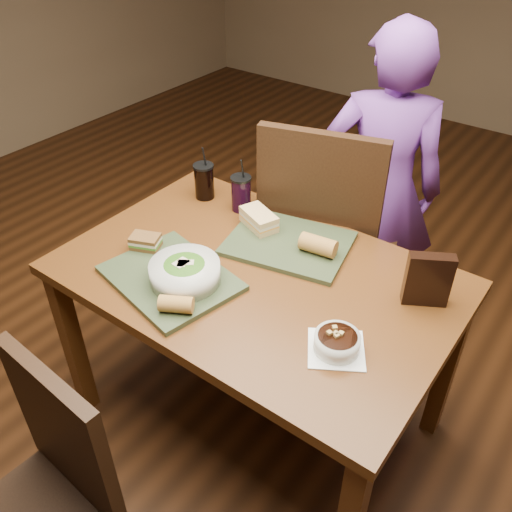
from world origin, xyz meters
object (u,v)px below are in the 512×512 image
(baguette_far, at_px, (318,245))
(chip_bag, at_px, (428,280))
(diner, at_px, (380,189))
(salad_bowl, at_px, (185,271))
(chair_far, at_px, (329,234))
(sandwich_far, at_px, (259,219))
(tray_far, at_px, (288,243))
(tray_near, at_px, (170,278))
(cup_berry, at_px, (241,193))
(cup_cola, at_px, (204,181))
(dining_table, at_px, (256,293))
(soup_bowl, at_px, (337,342))
(chair_near, at_px, (47,496))
(baguette_near, at_px, (176,304))
(sandwich_near, at_px, (145,242))

(baguette_far, xyz_separation_m, chip_bag, (0.39, -0.01, 0.04))
(diner, relative_size, salad_bowl, 6.28)
(chair_far, bearing_deg, baguette_far, -68.25)
(chair_far, height_order, sandwich_far, chair_far)
(tray_far, relative_size, sandwich_far, 2.48)
(tray_near, xyz_separation_m, sandwich_far, (0.06, 0.41, 0.04))
(cup_berry, bearing_deg, chip_bag, -7.12)
(tray_near, xyz_separation_m, salad_bowl, (0.06, 0.01, 0.05))
(cup_cola, bearing_deg, cup_berry, 4.54)
(dining_table, xyz_separation_m, soup_bowl, (0.39, -0.15, 0.12))
(dining_table, relative_size, baguette_far, 10.33)
(sandwich_far, height_order, baguette_far, baguette_far)
(tray_near, xyz_separation_m, soup_bowl, (0.59, 0.05, 0.02))
(baguette_far, bearing_deg, salad_bowl, -124.32)
(cup_berry, bearing_deg, diner, 57.30)
(soup_bowl, relative_size, sandwich_far, 1.28)
(dining_table, distance_m, diner, 0.83)
(sandwich_far, bearing_deg, cup_berry, 151.10)
(sandwich_far, bearing_deg, cup_cola, 168.48)
(salad_bowl, height_order, soup_bowl, salad_bowl)
(diner, distance_m, cup_cola, 0.76)
(salad_bowl, relative_size, cup_berry, 1.04)
(diner, xyz_separation_m, tray_far, (-0.06, -0.63, 0.05))
(chair_near, xyz_separation_m, soup_bowl, (0.45, 0.70, 0.28))
(chip_bag, bearing_deg, tray_near, 178.70)
(diner, distance_m, baguette_far, 0.64)
(chip_bag, bearing_deg, cup_cola, 144.78)
(tray_far, bearing_deg, sandwich_far, 173.27)
(tray_far, distance_m, sandwich_far, 0.15)
(sandwich_far, height_order, chip_bag, chip_bag)
(soup_bowl, xyz_separation_m, baguette_near, (-0.46, -0.16, 0.01))
(chair_far, relative_size, cup_berry, 5.06)
(tray_near, bearing_deg, diner, 75.86)
(diner, bearing_deg, soup_bowl, 87.30)
(tray_far, xyz_separation_m, sandwich_far, (-0.14, 0.02, 0.04))
(tray_near, bearing_deg, baguette_far, 51.20)
(salad_bowl, xyz_separation_m, soup_bowl, (0.53, 0.04, -0.03))
(chair_near, relative_size, cup_cola, 4.04)
(tray_near, xyz_separation_m, baguette_far, (0.32, 0.40, 0.04))
(tray_far, xyz_separation_m, chip_bag, (0.51, -0.00, 0.08))
(cup_cola, bearing_deg, salad_bowl, -55.40)
(diner, distance_m, soup_bowl, 1.03)
(chair_near, xyz_separation_m, sandwich_near, (-0.32, 0.71, 0.29))
(chair_near, bearing_deg, cup_berry, 101.08)
(dining_table, bearing_deg, chair_near, -94.41)
(cup_berry, bearing_deg, baguette_far, -12.84)
(diner, xyz_separation_m, chip_bag, (0.45, -0.63, 0.13))
(cup_berry, bearing_deg, tray_near, -80.08)
(soup_bowl, distance_m, sandwich_far, 0.64)
(salad_bowl, height_order, baguette_far, salad_bowl)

